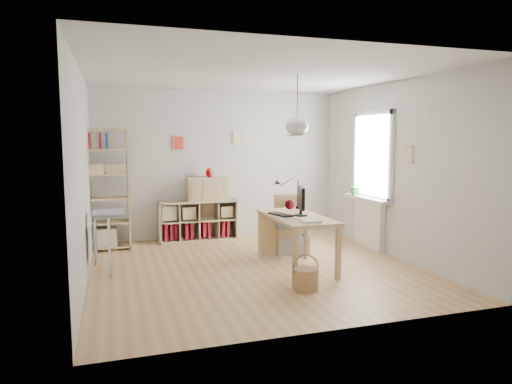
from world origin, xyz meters
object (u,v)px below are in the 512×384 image
object	(u,v)px
tall_bookshelf	(104,184)
chair	(290,221)
storage_chest	(289,240)
drawer_chest	(207,189)
cube_shelf	(197,223)
desk	(296,222)
monitor	(301,199)

from	to	relation	value
tall_bookshelf	chair	distance (m)	3.09
storage_chest	drawer_chest	world-z (taller)	drawer_chest
tall_bookshelf	chair	size ratio (longest dim) A/B	2.10
cube_shelf	drawer_chest	world-z (taller)	drawer_chest
desk	cube_shelf	world-z (taller)	desk
drawer_chest	desk	bearing A→B (deg)	-67.30
storage_chest	drawer_chest	distance (m)	1.85
chair	cube_shelf	bearing A→B (deg)	139.51
desk	drawer_chest	distance (m)	2.36
tall_bookshelf	drawer_chest	distance (m)	1.78
chair	drawer_chest	bearing A→B (deg)	135.43
tall_bookshelf	monitor	world-z (taller)	tall_bookshelf
desk	monitor	xyz separation A→B (m)	(0.06, -0.02, 0.32)
desk	cube_shelf	size ratio (longest dim) A/B	1.07
storage_chest	drawer_chest	size ratio (longest dim) A/B	0.88
cube_shelf	monitor	bearing A→B (deg)	-64.33
tall_bookshelf	drawer_chest	world-z (taller)	tall_bookshelf
tall_bookshelf	cube_shelf	bearing A→B (deg)	10.19
desk	drawer_chest	world-z (taller)	drawer_chest
drawer_chest	cube_shelf	bearing A→B (deg)	170.12
tall_bookshelf	desk	bearing A→B (deg)	-37.01
cube_shelf	storage_chest	distance (m)	1.86
monitor	chair	bearing A→B (deg)	95.03
chair	monitor	size ratio (longest dim) A/B	2.06
desk	cube_shelf	distance (m)	2.48
storage_chest	monitor	size ratio (longest dim) A/B	1.36
monitor	drawer_chest	bearing A→B (deg)	126.44
desk	storage_chest	xyz separation A→B (m)	(0.25, 0.88, -0.47)
desk	chair	world-z (taller)	chair
tall_bookshelf	storage_chest	world-z (taller)	tall_bookshelf
desk	monitor	bearing A→B (deg)	-19.99
tall_bookshelf	drawer_chest	xyz separation A→B (m)	(1.76, 0.24, -0.16)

